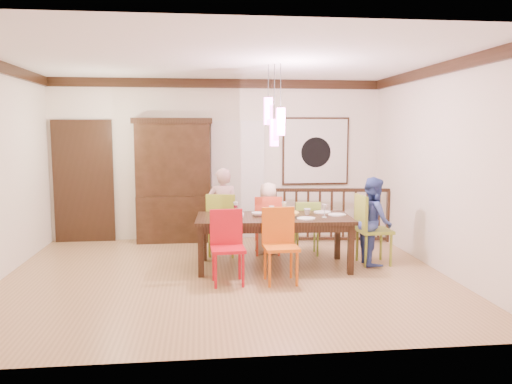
{
  "coord_description": "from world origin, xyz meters",
  "views": [
    {
      "loc": [
        -0.33,
        -6.65,
        1.97
      ],
      "look_at": [
        0.46,
        0.46,
        1.1
      ],
      "focal_mm": 35.0,
      "sensor_mm": 36.0,
      "label": 1
    }
  ],
  "objects": [
    {
      "name": "plate_end_right",
      "position": [
        1.65,
        0.37,
        0.76
      ],
      "size": [
        0.26,
        0.26,
        0.01
      ],
      "primitive_type": "cylinder",
      "color": "white",
      "rests_on": "dining_table"
    },
    {
      "name": "serving_bowl",
      "position": [
        0.87,
        0.27,
        0.79
      ],
      "size": [
        0.4,
        0.4,
        0.08
      ],
      "primitive_type": "imported",
      "rotation": [
        0.0,
        0.0,
        0.2
      ],
      "color": "#EEBC43",
      "rests_on": "dining_table"
    },
    {
      "name": "wall_back",
      "position": [
        0.0,
        2.5,
        1.45
      ],
      "size": [
        6.0,
        0.0,
        6.0
      ],
      "primitive_type": "plane",
      "rotation": [
        1.57,
        0.0,
        0.0
      ],
      "color": "silver",
      "rests_on": "floor"
    },
    {
      "name": "small_bowl",
      "position": [
        0.48,
        0.41,
        0.78
      ],
      "size": [
        0.21,
        0.21,
        0.05
      ],
      "primitive_type": "imported",
      "rotation": [
        0.0,
        0.0,
        -0.27
      ],
      "color": "white",
      "rests_on": "dining_table"
    },
    {
      "name": "chair_far_left",
      "position": [
        0.01,
        1.17,
        0.57
      ],
      "size": [
        0.53,
        0.53,
        1.0
      ],
      "rotation": [
        0.0,
        0.0,
        2.94
      ],
      "color": "#8EA126",
      "rests_on": "floor"
    },
    {
      "name": "wall_right",
      "position": [
        3.0,
        0.0,
        1.45
      ],
      "size": [
        0.0,
        5.0,
        5.0
      ],
      "primitive_type": "plane",
      "rotation": [
        1.57,
        0.0,
        -1.57
      ],
      "color": "silver",
      "rests_on": "floor"
    },
    {
      "name": "chair_near_mid",
      "position": [
        0.69,
        -0.39,
        0.56
      ],
      "size": [
        0.45,
        0.45,
        0.97
      ],
      "rotation": [
        0.0,
        0.0,
        0.03
      ],
      "color": "#D55D10",
      "rests_on": "floor"
    },
    {
      "name": "cup_right",
      "position": [
        1.22,
        0.45,
        0.8
      ],
      "size": [
        0.11,
        0.11,
        0.09
      ],
      "primitive_type": "imported",
      "rotation": [
        0.0,
        0.0,
        0.13
      ],
      "color": "silver",
      "rests_on": "dining_table"
    },
    {
      "name": "chair_end_right",
      "position": [
        2.22,
        0.4,
        0.59
      ],
      "size": [
        0.48,
        0.48,
        1.04
      ],
      "rotation": [
        0.0,
        0.0,
        1.6
      ],
      "color": "olive",
      "rests_on": "floor"
    },
    {
      "name": "white_doorway",
      "position": [
        0.35,
        2.46,
        1.05
      ],
      "size": [
        0.97,
        0.05,
        2.22
      ],
      "primitive_type": "cube",
      "color": "silver",
      "rests_on": "wall_back"
    },
    {
      "name": "wine_glass_d",
      "position": [
        1.41,
        0.2,
        0.84
      ],
      "size": [
        0.08,
        0.08,
        0.19
      ],
      "primitive_type": null,
      "color": "silver",
      "rests_on": "dining_table"
    },
    {
      "name": "crown_molding",
      "position": [
        0.0,
        0.0,
        2.82
      ],
      "size": [
        6.0,
        5.0,
        0.16
      ],
      "primitive_type": null,
      "color": "black",
      "rests_on": "wall_back"
    },
    {
      "name": "dining_table",
      "position": [
        0.71,
        0.36,
        0.67
      ],
      "size": [
        2.27,
        1.13,
        0.75
      ],
      "rotation": [
        0.0,
        0.0,
        -0.06
      ],
      "color": "black",
      "rests_on": "floor"
    },
    {
      "name": "chair_near_left",
      "position": [
        0.0,
        -0.37,
        0.54
      ],
      "size": [
        0.45,
        0.45,
        0.95
      ],
      "rotation": [
        0.0,
        0.0,
        0.05
      ],
      "color": "red",
      "rests_on": "floor"
    },
    {
      "name": "person_far_mid",
      "position": [
        0.74,
        1.18,
        0.58
      ],
      "size": [
        0.64,
        0.49,
        1.16
      ],
      "primitive_type": "imported",
      "rotation": [
        0.0,
        0.0,
        2.91
      ],
      "color": "beige",
      "rests_on": "floor"
    },
    {
      "name": "balustrade",
      "position": [
        1.99,
        1.95,
        0.5
      ],
      "size": [
        2.22,
        0.35,
        0.96
      ],
      "rotation": [
        0.0,
        0.0,
        -0.12
      ],
      "color": "black",
      "rests_on": "floor"
    },
    {
      "name": "plate_far_left",
      "position": [
        0.04,
        0.66,
        0.76
      ],
      "size": [
        0.26,
        0.26,
        0.01
      ],
      "primitive_type": "cylinder",
      "color": "white",
      "rests_on": "dining_table"
    },
    {
      "name": "ceiling",
      "position": [
        0.0,
        0.0,
        2.9
      ],
      "size": [
        6.0,
        6.0,
        0.0
      ],
      "primitive_type": "plane",
      "rotation": [
        3.14,
        0.0,
        0.0
      ],
      "color": "white",
      "rests_on": "wall_back"
    },
    {
      "name": "wine_glass_c",
      "position": [
        0.64,
        0.11,
        0.84
      ],
      "size": [
        0.08,
        0.08,
        0.19
      ],
      "primitive_type": null,
      "color": "#590C19",
      "rests_on": "dining_table"
    },
    {
      "name": "plate_near_left",
      "position": [
        0.03,
        0.01,
        0.76
      ],
      "size": [
        0.26,
        0.26,
        0.01
      ],
      "primitive_type": "cylinder",
      "color": "white",
      "rests_on": "dining_table"
    },
    {
      "name": "pendant_cluster",
      "position": [
        0.71,
        0.36,
        2.11
      ],
      "size": [
        0.27,
        0.21,
        1.14
      ],
      "color": "#EE47BD",
      "rests_on": "ceiling"
    },
    {
      "name": "napkin",
      "position": [
        0.64,
        -0.01,
        0.76
      ],
      "size": [
        0.18,
        0.14,
        0.01
      ],
      "primitive_type": "cube",
      "color": "#D83359",
      "rests_on": "dining_table"
    },
    {
      "name": "person_far_left",
      "position": [
        0.01,
        1.24,
        0.7
      ],
      "size": [
        0.52,
        0.35,
        1.39
      ],
      "primitive_type": "imported",
      "rotation": [
        0.0,
        0.0,
        3.12
      ],
      "color": "#D3A5A0",
      "rests_on": "floor"
    },
    {
      "name": "wine_glass_a",
      "position": [
        0.17,
        0.56,
        0.84
      ],
      "size": [
        0.08,
        0.08,
        0.19
      ],
      "primitive_type": null,
      "color": "#590C19",
      "rests_on": "dining_table"
    },
    {
      "name": "china_hutch",
      "position": [
        -0.81,
        2.3,
        1.1
      ],
      "size": [
        1.39,
        0.46,
        2.2
      ],
      "color": "black",
      "rests_on": "floor"
    },
    {
      "name": "wine_glass_b",
      "position": [
        0.88,
        0.5,
        0.84
      ],
      "size": [
        0.08,
        0.08,
        0.19
      ],
      "primitive_type": null,
      "color": "silver",
      "rests_on": "dining_table"
    },
    {
      "name": "cup_left",
      "position": [
        0.19,
        0.15,
        0.8
      ],
      "size": [
        0.18,
        0.18,
        0.11
      ],
      "primitive_type": "imported",
      "rotation": [
        0.0,
        0.0,
        -0.4
      ],
      "color": "silver",
      "rests_on": "dining_table"
    },
    {
      "name": "chair_far_right",
      "position": [
        1.34,
        1.07,
        0.5
      ],
      "size": [
        0.42,
        0.42,
        0.87
      ],
      "rotation": [
        0.0,
        0.0,
        3.07
      ],
      "color": "#84AB36",
      "rests_on": "floor"
    },
    {
      "name": "painting",
      "position": [
        1.8,
        2.46,
        1.6
      ],
      "size": [
        1.25,
        0.06,
        1.25
      ],
      "color": "black",
      "rests_on": "wall_back"
    },
    {
      "name": "plate_far_mid",
      "position": [
        0.7,
        0.68,
        0.76
      ],
      "size": [
        0.26,
        0.26,
        0.01
      ],
      "primitive_type": "cylinder",
      "color": "white",
      "rests_on": "dining_table"
    },
    {
      "name": "chair_far_mid",
      "position": [
        0.73,
        1.18,
        0.54
      ],
      "size": [
        0.46,
        0.46,
        0.95
      ],
      "rotation": [
        0.0,
        0.0,
        3.08
      ],
      "color": "#E04628",
      "rests_on": "floor"
    },
    {
      "name": "plate_near_mid",
      "position": [
        1.13,
        0.11,
        0.76
      ],
      "size": [
        0.26,
        0.26,
        0.01
      ],
      "primitive_type": "cylinder",
      "color": "white",
      "rests_on": "dining_table"
    },
    {
      "name": "panel_door",
      "position": [
        -2.4,
        2.45,
        1.05
      ],
      "size": [
        1.04,
        0.07,
        2.24
      ],
      "primitive_type": "cube",
      "color": "black",
      "rests_on": "wall_back"
    },
    {
      "name": "person_end_right",
      "position": [
        2.21,
        0.39,
        0.65
      ],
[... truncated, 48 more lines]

